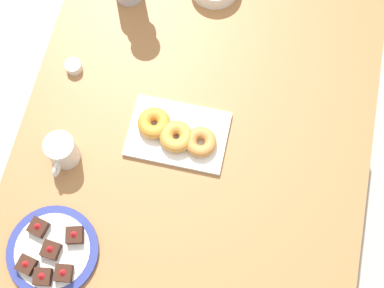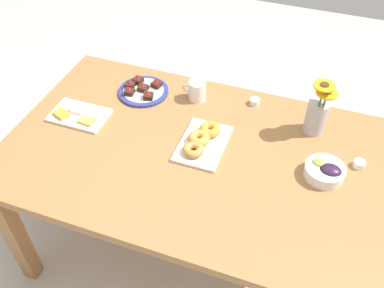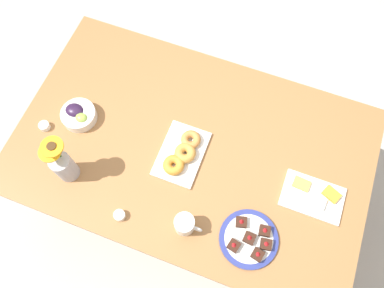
# 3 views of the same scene
# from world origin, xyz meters

# --- Properties ---
(ground_plane) EXTENTS (6.00, 6.00, 0.00)m
(ground_plane) POSITION_xyz_m (0.00, 0.00, 0.00)
(ground_plane) COLOR #B7B2A8
(dining_table) EXTENTS (1.60, 1.00, 0.74)m
(dining_table) POSITION_xyz_m (0.00, 0.00, 0.65)
(dining_table) COLOR #9E6B3D
(dining_table) RESTS_ON ground_plane
(coffee_mug) EXTENTS (0.12, 0.08, 0.10)m
(coffee_mug) POSITION_xyz_m (0.10, -0.34, 0.79)
(coffee_mug) COLOR white
(coffee_mug) RESTS_ON dining_table
(croissant_platter) EXTENTS (0.19, 0.28, 0.05)m
(croissant_platter) POSITION_xyz_m (-0.03, -0.05, 0.76)
(croissant_platter) COLOR white
(croissant_platter) RESTS_ON dining_table
(jam_cup_honey) EXTENTS (0.05, 0.05, 0.03)m
(jam_cup_honey) POSITION_xyz_m (-0.17, -0.40, 0.76)
(jam_cup_honey) COLOR white
(jam_cup_honey) RESTS_ON dining_table
(dessert_plate) EXTENTS (0.24, 0.24, 0.05)m
(dessert_plate) POSITION_xyz_m (0.36, -0.30, 0.75)
(dessert_plate) COLOR navy
(dessert_plate) RESTS_ON dining_table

